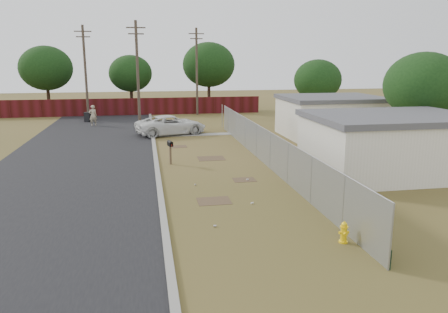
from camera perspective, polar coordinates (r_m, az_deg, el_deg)
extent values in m
plane|color=brown|center=(23.38, -1.30, -1.90)|extent=(120.00, 120.00, 0.00)
cube|color=black|center=(31.17, -17.44, 1.22)|extent=(9.00, 60.00, 0.02)
cube|color=gray|center=(30.91, -9.15, 1.65)|extent=(0.25, 60.00, 0.12)
cube|color=gray|center=(34.53, -4.30, 2.85)|extent=(6.20, 1.00, 0.03)
cylinder|color=#919398|center=(13.22, 20.99, -9.86)|extent=(0.06, 0.06, 2.00)
cylinder|color=#919398|center=(15.68, 15.35, -5.92)|extent=(0.06, 0.06, 2.00)
cylinder|color=#919398|center=(18.30, 11.33, -3.04)|extent=(0.06, 0.06, 2.00)
cylinder|color=#919398|center=(21.03, 8.36, -0.88)|extent=(0.06, 0.06, 2.00)
cylinder|color=#919398|center=(23.82, 6.07, 0.77)|extent=(0.06, 0.06, 2.00)
cylinder|color=#919398|center=(26.65, 4.27, 2.08)|extent=(0.06, 0.06, 2.00)
cylinder|color=#919398|center=(29.52, 2.81, 3.13)|extent=(0.06, 0.06, 2.00)
cylinder|color=#919398|center=(32.41, 1.61, 4.00)|extent=(0.06, 0.06, 2.00)
cylinder|color=#919398|center=(35.32, 0.61, 4.72)|extent=(0.06, 0.06, 2.00)
cylinder|color=#919398|center=(38.25, -0.25, 5.33)|extent=(0.06, 0.06, 2.00)
cylinder|color=#919398|center=(24.58, 5.47, 3.53)|extent=(0.04, 26.00, 0.04)
cube|color=gray|center=(24.76, 5.42, 1.24)|extent=(0.01, 26.00, 2.00)
cube|color=black|center=(24.92, 5.52, -0.33)|extent=(0.03, 26.00, 0.60)
cube|color=#480F14|center=(47.68, -13.31, 6.32)|extent=(30.00, 0.12, 1.80)
cylinder|color=#453A2E|center=(38.38, -11.19, 10.36)|extent=(0.24, 0.24, 9.00)
cube|color=#453A2E|center=(38.44, -11.45, 16.18)|extent=(1.60, 0.10, 0.10)
cube|color=#453A2E|center=(38.41, -11.42, 15.43)|extent=(1.30, 0.10, 0.10)
cylinder|color=#453A2E|center=(44.71, -17.63, 10.31)|extent=(0.24, 0.24, 9.00)
cube|color=#453A2E|center=(44.76, -17.97, 15.29)|extent=(1.60, 0.10, 0.10)
cube|color=#453A2E|center=(44.73, -17.93, 14.65)|extent=(1.30, 0.10, 0.10)
cylinder|color=#453A2E|center=(46.70, -3.57, 10.94)|extent=(0.24, 0.24, 9.00)
cube|color=#453A2E|center=(46.75, -3.64, 15.72)|extent=(1.60, 0.10, 0.10)
cube|color=#453A2E|center=(46.72, -3.63, 15.11)|extent=(1.30, 0.10, 0.10)
cube|color=silver|center=(24.31, 20.93, 1.21)|extent=(8.00, 6.00, 2.80)
cube|color=#4B4B50|center=(24.07, 21.22, 4.82)|extent=(8.32, 6.24, 0.30)
cube|color=silver|center=(34.63, 13.73, 4.87)|extent=(7.00, 6.00, 2.80)
cube|color=#4B4B50|center=(34.47, 13.86, 7.42)|extent=(7.28, 6.24, 0.30)
cylinder|color=#362318|center=(52.58, -21.94, 7.13)|extent=(0.36, 0.36, 3.30)
ellipsoid|color=black|center=(52.42, -22.23, 10.64)|extent=(5.70, 5.70, 4.84)
cylinder|color=#362318|center=(52.56, -11.98, 7.53)|extent=(0.36, 0.36, 2.86)
ellipsoid|color=black|center=(52.40, -12.12, 10.57)|extent=(4.94, 4.94, 4.20)
cylinder|color=#362318|center=(52.06, -1.98, 8.11)|extent=(0.36, 0.36, 3.52)
ellipsoid|color=black|center=(51.90, -2.01, 11.90)|extent=(6.08, 6.08, 5.17)
cylinder|color=#362318|center=(43.84, 11.98, 6.41)|extent=(0.36, 0.36, 2.64)
ellipsoid|color=black|center=(43.65, 12.13, 9.78)|extent=(4.56, 4.56, 3.88)
cylinder|color=#362318|center=(31.14, 24.13, 3.34)|extent=(0.36, 0.36, 2.86)
ellipsoid|color=black|center=(30.86, 24.60, 8.46)|extent=(4.94, 4.94, 4.20)
cylinder|color=yellow|center=(15.05, 15.31, -10.68)|extent=(0.30, 0.30, 0.05)
cylinder|color=yellow|center=(14.95, 15.37, -9.76)|extent=(0.21, 0.21, 0.51)
cylinder|color=yellow|center=(14.86, 15.43, -8.85)|extent=(0.27, 0.27, 0.04)
sphere|color=yellow|center=(14.83, 15.44, -8.60)|extent=(0.20, 0.20, 0.20)
cylinder|color=yellow|center=(14.80, 15.47, -8.23)|extent=(0.03, 0.03, 0.05)
cylinder|color=yellow|center=(14.88, 14.95, -9.59)|extent=(0.09, 0.10, 0.10)
cylinder|color=yellow|center=(14.98, 15.81, -9.49)|extent=(0.09, 0.10, 0.10)
cylinder|color=yellow|center=(14.83, 15.59, -9.71)|extent=(0.12, 0.10, 0.12)
cube|color=brown|center=(24.92, -7.01, 0.25)|extent=(0.12, 0.12, 1.12)
cube|color=black|center=(24.80, -7.05, 1.60)|extent=(0.33, 0.57, 0.20)
cylinder|color=black|center=(24.78, -7.06, 1.83)|extent=(0.33, 0.57, 0.20)
cube|color=red|center=(24.53, -6.84, 1.48)|extent=(0.03, 0.05, 0.11)
imported|color=silver|center=(34.79, -6.93, 4.12)|extent=(6.03, 4.05, 1.53)
imported|color=tan|center=(40.78, -16.74, 5.15)|extent=(0.80, 0.67, 1.86)
cube|color=black|center=(43.59, -17.34, 4.90)|extent=(0.70, 0.70, 0.86)
cube|color=black|center=(43.54, -17.38, 5.48)|extent=(0.77, 0.77, 0.07)
cylinder|color=black|center=(43.27, -17.18, 4.40)|extent=(0.11, 0.18, 0.18)
cylinder|color=silver|center=(18.19, 3.69, -6.07)|extent=(0.12, 0.10, 0.07)
cylinder|color=#B2B1B6|center=(20.75, -3.76, -3.70)|extent=(0.08, 0.11, 0.07)
cylinder|color=silver|center=(21.62, 3.09, -3.02)|extent=(0.10, 0.07, 0.07)
cylinder|color=#B2B1B6|center=(15.78, -1.21, -9.05)|extent=(0.10, 0.07, 0.07)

